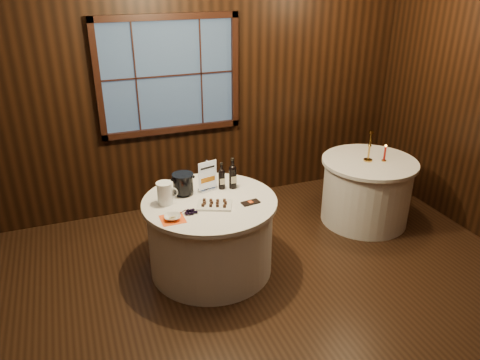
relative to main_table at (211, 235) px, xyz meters
name	(u,v)px	position (x,y,z in m)	size (l,w,h in m)	color
ground	(248,334)	(0.00, -1.00, -0.39)	(6.00, 6.00, 0.00)	black
back_wall	(169,84)	(0.00, 1.48, 1.16)	(6.00, 0.10, 3.00)	black
main_table	(211,235)	(0.00, 0.00, 0.00)	(1.28, 1.28, 0.77)	white
side_table	(366,191)	(2.00, 0.30, 0.00)	(1.08, 1.08, 0.77)	white
sign_stand	(207,180)	(0.04, 0.20, 0.49)	(0.19, 0.13, 0.32)	silver
port_bottle_left	(222,177)	(0.19, 0.20, 0.50)	(0.07, 0.07, 0.28)	black
port_bottle_right	(233,175)	(0.30, 0.17, 0.52)	(0.08, 0.08, 0.32)	black
ice_bucket	(183,184)	(-0.20, 0.21, 0.49)	(0.21, 0.21, 0.21)	black
chocolate_plate	(214,204)	(0.01, -0.13, 0.40)	(0.37, 0.32, 0.05)	silver
chocolate_box	(251,203)	(0.34, -0.20, 0.39)	(0.17, 0.08, 0.01)	black
grape_bunch	(191,211)	(-0.24, -0.19, 0.40)	(0.19, 0.09, 0.04)	black
glass_pitcher	(165,193)	(-0.40, 0.07, 0.49)	(0.20, 0.15, 0.21)	white
orange_napkin	(173,219)	(-0.41, -0.24, 0.38)	(0.21, 0.21, 0.00)	#FC5115
cracker_bowl	(172,217)	(-0.41, -0.24, 0.40)	(0.14, 0.14, 0.04)	silver
brass_candlestick	(369,150)	(1.97, 0.30, 0.51)	(0.10, 0.10, 0.36)	#B98C39
red_candle	(385,155)	(2.13, 0.23, 0.46)	(0.05, 0.05, 0.20)	#B98C39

